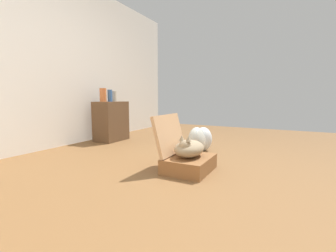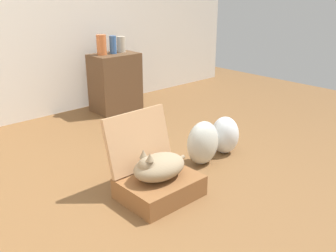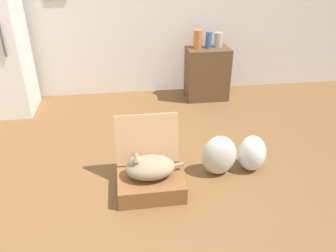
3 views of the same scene
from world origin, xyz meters
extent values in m
plane|color=brown|center=(0.00, 0.00, 0.00)|extent=(7.68, 7.68, 0.00)
cube|color=brown|center=(0.06, -0.01, 0.07)|extent=(0.53, 0.43, 0.15)
cube|color=tan|center=(0.06, 0.22, 0.36)|extent=(0.53, 0.15, 0.42)
ellipsoid|color=#998466|center=(0.06, -0.01, 0.23)|extent=(0.40, 0.28, 0.17)
sphere|color=#998466|center=(-0.05, -0.01, 0.28)|extent=(0.13, 0.13, 0.13)
cone|color=#998466|center=(-0.05, -0.04, 0.36)|extent=(0.06, 0.06, 0.06)
cone|color=#998466|center=(-0.05, 0.02, 0.36)|extent=(0.06, 0.06, 0.06)
cylinder|color=#998466|center=(0.24, 0.03, 0.19)|extent=(0.20, 0.03, 0.07)
ellipsoid|color=silver|center=(0.67, 0.15, 0.19)|extent=(0.31, 0.21, 0.37)
ellipsoid|color=silver|center=(0.98, 0.17, 0.17)|extent=(0.25, 0.25, 0.34)
cube|color=brown|center=(0.99, 1.85, 0.34)|extent=(0.54, 0.36, 0.68)
cylinder|color=#CC6B38|center=(0.85, 1.89, 0.79)|extent=(0.11, 0.11, 0.22)
cylinder|color=#B7AD99|center=(1.13, 1.89, 0.77)|extent=(0.10, 0.10, 0.18)
cylinder|color=#38609E|center=(0.99, 1.86, 0.78)|extent=(0.08, 0.08, 0.20)
camera|label=1|loc=(-2.10, -0.91, 0.76)|focal=24.93mm
camera|label=2|loc=(-1.47, -1.78, 1.41)|focal=40.18mm
camera|label=3|loc=(-0.11, -2.16, 1.76)|focal=34.96mm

